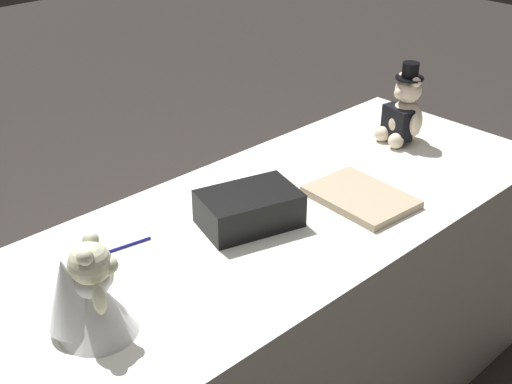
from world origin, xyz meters
The scene contains 6 objects.
reception_table centered at (0.00, 0.00, 0.40)m, with size 2.04×0.74×0.79m, color white.
teddy_bear_groom centered at (0.74, 0.06, 0.90)m, with size 0.16×0.17×0.28m.
teddy_bear_bride centered at (-0.57, -0.08, 0.89)m, with size 0.22×0.22×0.23m.
signing_pen centered at (-0.32, 0.15, 0.80)m, with size 0.14×0.03×0.01m.
gift_case_black centered at (-0.01, 0.01, 0.84)m, with size 0.30×0.24×0.10m.
guestbook centered at (0.31, -0.11, 0.81)m, with size 0.21×0.29×0.02m, color tan.
Camera 1 is at (-1.12, -1.17, 1.78)m, focal length 48.51 mm.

